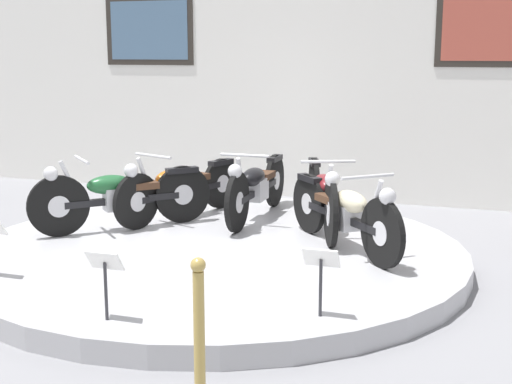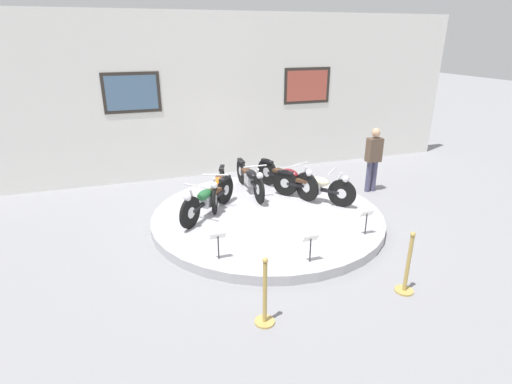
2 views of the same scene
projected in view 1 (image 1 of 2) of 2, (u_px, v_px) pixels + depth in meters
ground_plane at (217, 264)px, 7.00m from camera, size 60.00×60.00×0.00m
display_platform at (216, 255)px, 6.98m from camera, size 4.84×4.84×0.18m
back_wall at (309, 45)px, 9.82m from camera, size 14.00×0.22×4.27m
motorcycle_green at (119, 194)px, 7.52m from camera, size 1.42×1.46×0.79m
motorcycle_orange at (179, 186)px, 8.02m from camera, size 0.77×1.85×0.78m
motorcycle_black at (256, 185)px, 8.01m from camera, size 0.54×1.99×0.79m
motorcycle_maroon at (322, 193)px, 7.49m from camera, size 0.80×1.90×0.81m
motorcycle_cream at (345, 211)px, 6.75m from camera, size 1.38×1.49×0.79m
info_placard_front_centre at (105, 270)px, 4.97m from camera, size 0.26×0.11×0.51m
info_placard_front_right at (321, 267)px, 5.04m from camera, size 0.26×0.11×0.51m
stanchion_post_right_of_entry at (200, 382)px, 3.74m from camera, size 0.28×0.28×1.02m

